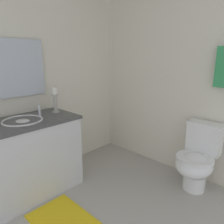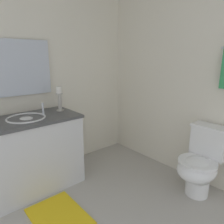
{
  "view_description": "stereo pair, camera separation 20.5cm",
  "coord_description": "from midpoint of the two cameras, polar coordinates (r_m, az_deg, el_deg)",
  "views": [
    {
      "loc": [
        1.03,
        -1.01,
        1.46
      ],
      "look_at": [
        -0.39,
        0.49,
        0.91
      ],
      "focal_mm": 33.61,
      "sensor_mm": 36.0,
      "label": 1
    },
    {
      "loc": [
        1.17,
        -0.87,
        1.46
      ],
      "look_at": [
        -0.39,
        0.49,
        0.91
      ],
      "focal_mm": 33.61,
      "sensor_mm": 36.0,
      "label": 2
    }
  ],
  "objects": [
    {
      "name": "wall_back",
      "position": [
        2.63,
        24.52,
        8.43
      ],
      "size": [
        2.7,
        0.04,
        2.45
      ],
      "primitive_type": "cube",
      "color": "silver",
      "rests_on": "ground"
    },
    {
      "name": "bath_mat",
      "position": [
        2.23,
        -11.45,
        -26.14
      ],
      "size": [
        0.6,
        0.44,
        0.02
      ],
      "primitive_type": "cube",
      "color": "yellow",
      "rests_on": "ground"
    },
    {
      "name": "candle_holder_tall",
      "position": [
        2.54,
        -11.86,
        3.67
      ],
      "size": [
        0.09,
        0.09,
        0.29
      ],
      "color": "#B7B2A5",
      "rests_on": "vanity_cabinet"
    },
    {
      "name": "vanity_cabinet",
      "position": [
        2.49,
        -19.19,
        -10.79
      ],
      "size": [
        0.58,
        1.09,
        0.83
      ],
      "color": "silver",
      "rests_on": "ground"
    },
    {
      "name": "wall_left",
      "position": [
        2.64,
        -19.97,
        8.88
      ],
      "size": [
        0.04,
        2.88,
        2.45
      ],
      "primitive_type": "cube",
      "color": "silver",
      "rests_on": "ground"
    },
    {
      "name": "toilet",
      "position": [
        2.51,
        25.16,
        -12.51
      ],
      "size": [
        0.39,
        0.54,
        0.75
      ],
      "color": "white",
      "rests_on": "ground"
    },
    {
      "name": "mirror",
      "position": [
        2.53,
        -23.4,
        10.88
      ],
      "size": [
        0.02,
        0.85,
        0.62
      ],
      "primitive_type": "cube",
      "color": "silver"
    },
    {
      "name": "sink_basin",
      "position": [
        2.36,
        -19.93,
        -2.53
      ],
      "size": [
        0.4,
        0.4,
        0.24
      ],
      "color": "white",
      "rests_on": "vanity_cabinet"
    }
  ]
}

